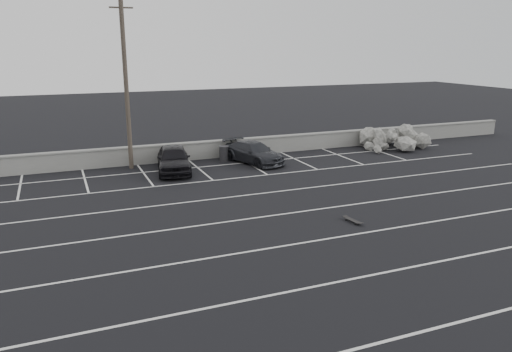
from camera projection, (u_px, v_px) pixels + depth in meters
name	position (u px, v px, depth m)	size (l,w,h in m)	color
ground	(265.00, 249.00, 16.74)	(120.00, 120.00, 0.00)	black
seawall	(171.00, 152.00, 29.14)	(50.00, 0.45, 1.06)	gray
stall_lines	(221.00, 210.00, 20.66)	(36.00, 20.05, 0.01)	silver
car_left	(174.00, 159.00, 26.69)	(1.71, 4.24, 1.44)	black
car_right	(254.00, 152.00, 28.78)	(1.71, 4.20, 1.22)	#25262B
utility_pole	(126.00, 84.00, 26.50)	(1.21, 0.24, 9.08)	#4C4238
trash_bin	(224.00, 153.00, 29.26)	(0.61, 0.61, 0.89)	#27272A
riprap_pile	(390.00, 140.00, 32.97)	(4.46, 3.97, 1.44)	#9F9C94
skateboard	(353.00, 221.00, 19.22)	(0.33, 0.85, 0.10)	black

